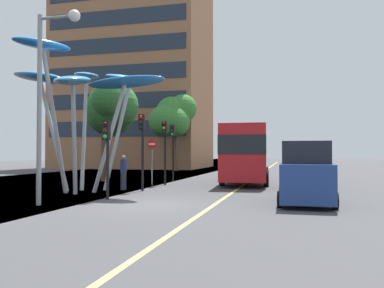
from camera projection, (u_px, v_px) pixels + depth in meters
ground at (132, 205)px, 15.41m from camera, size 120.00×240.00×0.10m
red_bus at (246, 151)px, 26.28m from camera, size 3.24×9.93×3.83m
leaf_sculpture at (82, 82)px, 20.33m from camera, size 9.49×7.63×7.33m
traffic_light_kerb_near at (107, 142)px, 16.84m from camera, size 0.28×0.42×3.30m
traffic_light_kerb_far at (142, 136)px, 20.61m from camera, size 0.28×0.42×3.94m
traffic_light_island_mid at (165, 139)px, 24.36m from camera, size 0.28×0.42×3.87m
traffic_light_opposite at (173, 141)px, 27.38m from camera, size 0.28×0.42×3.88m
car_parked_near at (306, 175)px, 15.40m from camera, size 2.07×4.17×2.40m
car_parked_mid at (310, 170)px, 21.25m from camera, size 2.04×4.11×2.29m
street_lamp at (49, 81)px, 15.07m from camera, size 1.75×0.44×7.27m
tree_pavement_near at (112, 108)px, 27.99m from camera, size 4.17×4.73×6.82m
tree_pavement_far at (173, 116)px, 43.75m from camera, size 4.92×4.79×8.44m
pedestrian at (124, 172)px, 21.29m from camera, size 0.34×0.34×1.84m
no_entry_sign at (152, 155)px, 24.26m from camera, size 0.60×0.12×2.79m
backdrop_building at (136, 69)px, 54.49m from camera, size 18.77×13.47×26.72m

